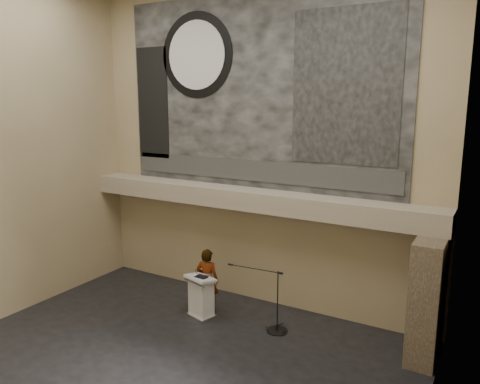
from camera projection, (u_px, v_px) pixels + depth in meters
The scene contains 18 objects.
floor at pixel (164, 367), 9.84m from camera, with size 10.00×10.00×0.00m, color black.
wall_back at pixel (255, 148), 12.40m from camera, with size 10.00×0.02×8.50m, color #8F7E5B.
wall_right at pixel (434, 193), 6.54m from camera, with size 0.02×8.00×8.50m, color #8F7E5B.
soffit at pixel (248, 199), 12.31m from camera, with size 10.00×0.80×0.50m, color gray.
sprinkler_left at pixel (197, 203), 13.11m from camera, with size 0.04×0.04×0.06m, color #B2893D.
sprinkler_right at pixel (315, 219), 11.39m from camera, with size 0.04×0.04×0.06m, color #B2893D.
banner at pixel (255, 92), 12.09m from camera, with size 8.00×0.05×5.00m, color black.
banner_text_strip at pixel (254, 171), 12.45m from camera, with size 7.76×0.02×0.55m, color #2B2B2B.
banner_clock_rim at pixel (196, 55), 12.74m from camera, with size 2.30×2.30×0.02m, color black.
banner_clock_face at pixel (196, 55), 12.72m from camera, with size 1.84×1.84×0.02m, color silver.
banner_building_print at pixel (345, 87), 10.85m from camera, with size 2.60×0.02×3.60m, color black.
banner_brick_print at pixel (153, 103), 13.79m from camera, with size 1.10×0.02×3.20m, color black.
stone_pier at pixel (427, 299), 9.95m from camera, with size 0.60×1.40×2.70m, color #433629.
lectern at pixel (201, 297), 11.97m from camera, with size 0.85×0.71×1.14m.
binder at pixel (201, 277), 11.81m from camera, with size 0.29×0.23×0.04m, color black.
papers at pixel (195, 276), 11.89m from camera, with size 0.23×0.31×0.01m, color white.
speaker_person at pixel (207, 280), 12.25m from camera, with size 0.63×0.41×1.72m, color beige.
mic_stand at pixel (275, 321), 11.32m from camera, with size 1.59×0.52×1.54m.
Camera 1 is at (5.88, -6.91, 5.55)m, focal length 35.00 mm.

